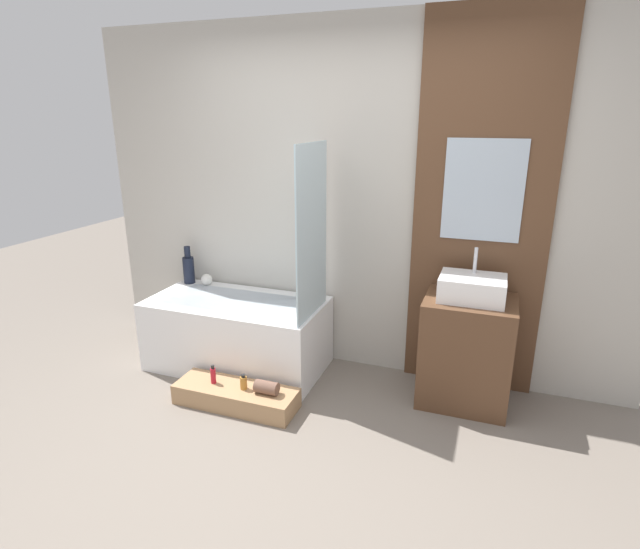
{
  "coord_description": "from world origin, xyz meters",
  "views": [
    {
      "loc": [
        1.06,
        -2.0,
        1.93
      ],
      "look_at": [
        0.07,
        0.71,
        1.01
      ],
      "focal_mm": 28.0,
      "sensor_mm": 36.0,
      "label": 1
    }
  ],
  "objects_px": {
    "vase_tall_dark": "(189,268)",
    "bottle_soap_primary": "(213,375)",
    "bathtub": "(238,333)",
    "sink": "(472,288)",
    "bottle_soap_secondary": "(244,382)",
    "vase_round_light": "(207,280)",
    "wooden_step_bench": "(236,396)"
  },
  "relations": [
    {
      "from": "sink",
      "to": "vase_tall_dark",
      "type": "distance_m",
      "value": 2.33
    },
    {
      "from": "bathtub",
      "to": "bottle_soap_secondary",
      "type": "xyz_separation_m",
      "value": [
        0.33,
        -0.53,
        -0.09
      ]
    },
    {
      "from": "vase_tall_dark",
      "to": "wooden_step_bench",
      "type": "bearing_deg",
      "value": -42.34
    },
    {
      "from": "sink",
      "to": "bottle_soap_secondary",
      "type": "bearing_deg",
      "value": -156.47
    },
    {
      "from": "vase_round_light",
      "to": "bottle_soap_secondary",
      "type": "distance_m",
      "value": 1.16
    },
    {
      "from": "bottle_soap_primary",
      "to": "bathtub",
      "type": "bearing_deg",
      "value": 100.23
    },
    {
      "from": "bathtub",
      "to": "wooden_step_bench",
      "type": "height_order",
      "value": "bathtub"
    },
    {
      "from": "vase_tall_dark",
      "to": "bottle_soap_primary",
      "type": "bearing_deg",
      "value": -48.8
    },
    {
      "from": "wooden_step_bench",
      "to": "sink",
      "type": "height_order",
      "value": "sink"
    },
    {
      "from": "wooden_step_bench",
      "to": "bottle_soap_secondary",
      "type": "relative_size",
      "value": 7.91
    },
    {
      "from": "bottle_soap_primary",
      "to": "bottle_soap_secondary",
      "type": "distance_m",
      "value": 0.24
    },
    {
      "from": "bottle_soap_primary",
      "to": "sink",
      "type": "bearing_deg",
      "value": 20.43
    },
    {
      "from": "bathtub",
      "to": "bottle_soap_secondary",
      "type": "bearing_deg",
      "value": -57.73
    },
    {
      "from": "sink",
      "to": "bottle_soap_secondary",
      "type": "height_order",
      "value": "sink"
    },
    {
      "from": "wooden_step_bench",
      "to": "bottle_soap_secondary",
      "type": "bearing_deg",
      "value": 0.0
    },
    {
      "from": "bottle_soap_secondary",
      "to": "bottle_soap_primary",
      "type": "bearing_deg",
      "value": 180.0
    },
    {
      "from": "sink",
      "to": "vase_round_light",
      "type": "xyz_separation_m",
      "value": [
        -2.15,
        0.17,
        -0.24
      ]
    },
    {
      "from": "vase_tall_dark",
      "to": "bottle_soap_primary",
      "type": "distance_m",
      "value": 1.14
    },
    {
      "from": "bathtub",
      "to": "vase_round_light",
      "type": "bearing_deg",
      "value": 148.92
    },
    {
      "from": "wooden_step_bench",
      "to": "vase_round_light",
      "type": "bearing_deg",
      "value": 131.32
    },
    {
      "from": "bathtub",
      "to": "bottle_soap_primary",
      "type": "bearing_deg",
      "value": -79.77
    },
    {
      "from": "vase_tall_dark",
      "to": "vase_round_light",
      "type": "relative_size",
      "value": 3.34
    },
    {
      "from": "bathtub",
      "to": "vase_tall_dark",
      "type": "distance_m",
      "value": 0.76
    },
    {
      "from": "vase_tall_dark",
      "to": "sink",
      "type": "bearing_deg",
      "value": -4.11
    },
    {
      "from": "vase_round_light",
      "to": "sink",
      "type": "bearing_deg",
      "value": -4.41
    },
    {
      "from": "bathtub",
      "to": "bottle_soap_secondary",
      "type": "height_order",
      "value": "bathtub"
    },
    {
      "from": "vase_round_light",
      "to": "bottle_soap_primary",
      "type": "relative_size",
      "value": 0.71
    },
    {
      "from": "vase_tall_dark",
      "to": "bottle_soap_primary",
      "type": "height_order",
      "value": "vase_tall_dark"
    },
    {
      "from": "wooden_step_bench",
      "to": "sink",
      "type": "distance_m",
      "value": 1.77
    },
    {
      "from": "bathtub",
      "to": "wooden_step_bench",
      "type": "relative_size",
      "value": 1.58
    },
    {
      "from": "bottle_soap_primary",
      "to": "bottle_soap_secondary",
      "type": "height_order",
      "value": "bottle_soap_primary"
    },
    {
      "from": "bottle_soap_primary",
      "to": "vase_tall_dark",
      "type": "bearing_deg",
      "value": 131.2
    }
  ]
}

